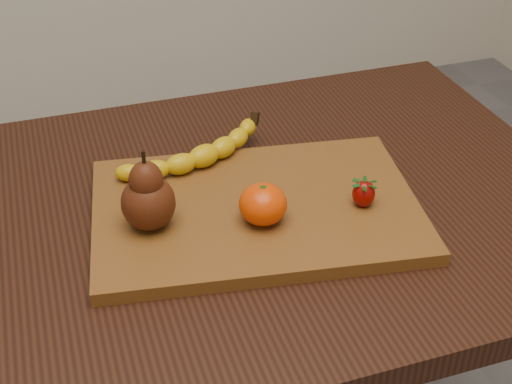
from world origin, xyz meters
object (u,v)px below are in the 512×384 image
object	(u,v)px
table	(243,254)
cutting_board	(256,210)
mandarin	(263,204)
pear	(147,190)

from	to	relation	value
table	cutting_board	world-z (taller)	cutting_board
mandarin	cutting_board	bearing A→B (deg)	84.91
cutting_board	table	bearing A→B (deg)	111.32
pear	cutting_board	bearing A→B (deg)	0.43
table	cutting_board	distance (m)	0.11
pear	mandarin	xyz separation A→B (m)	(0.15, -0.04, -0.03)
table	cutting_board	xyz separation A→B (m)	(0.01, -0.04, 0.11)
table	mandarin	xyz separation A→B (m)	(0.00, -0.08, 0.15)
cutting_board	mandarin	bearing A→B (deg)	-86.49
table	cutting_board	size ratio (longest dim) A/B	2.22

